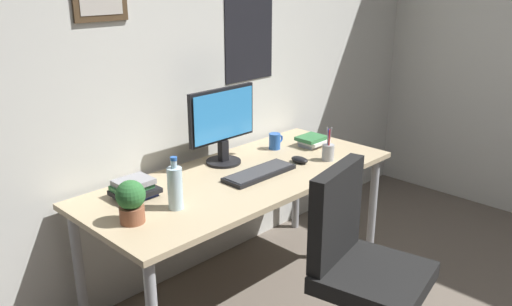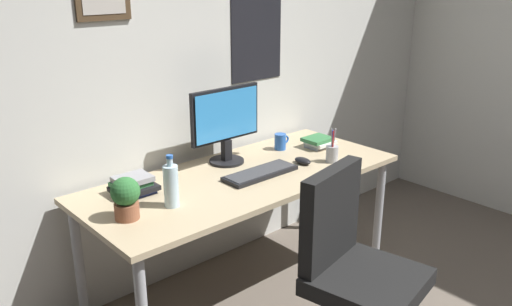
{
  "view_description": "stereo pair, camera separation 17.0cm",
  "coord_description": "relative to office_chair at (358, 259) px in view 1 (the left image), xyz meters",
  "views": [
    {
      "loc": [
        -1.91,
        -0.21,
        1.77
      ],
      "look_at": [
        -0.07,
        1.6,
        0.87
      ],
      "focal_mm": 36.96,
      "sensor_mm": 36.0,
      "label": 1
    },
    {
      "loc": [
        -1.79,
        -0.33,
        1.77
      ],
      "look_at": [
        -0.07,
        1.6,
        0.87
      ],
      "focal_mm": 36.96,
      "sensor_mm": 36.0,
      "label": 2
    }
  ],
  "objects": [
    {
      "name": "water_bottle",
      "position": [
        -0.5,
        0.68,
        0.3
      ],
      "size": [
        0.07,
        0.07,
        0.25
      ],
      "color": "silver",
      "rests_on": "desk"
    },
    {
      "name": "wall_back",
      "position": [
        0.09,
        1.22,
        0.77
      ],
      "size": [
        4.4,
        0.1,
        2.6
      ],
      "color": "silver",
      "rests_on": "ground_plane"
    },
    {
      "name": "book_stack_right",
      "position": [
        -0.56,
        0.93,
        0.24
      ],
      "size": [
        0.21,
        0.17,
        0.09
      ],
      "color": "navy",
      "rests_on": "desk"
    },
    {
      "name": "coffee_mug_near",
      "position": [
        0.46,
        0.94,
        0.25
      ],
      "size": [
        0.11,
        0.07,
        0.1
      ],
      "color": "#2659B2",
      "rests_on": "desk"
    },
    {
      "name": "keyboard",
      "position": [
        0.08,
        0.7,
        0.21
      ],
      "size": [
        0.43,
        0.15,
        0.03
      ],
      "color": "black",
      "rests_on": "desk"
    },
    {
      "name": "office_chair",
      "position": [
        0.0,
        0.0,
        0.0
      ],
      "size": [
        0.58,
        0.57,
        0.95
      ],
      "color": "black",
      "rests_on": "ground_plane"
    },
    {
      "name": "desk",
      "position": [
        0.01,
        0.76,
        0.13
      ],
      "size": [
        1.78,
        0.75,
        0.72
      ],
      "color": "tan",
      "rests_on": "ground_plane"
    },
    {
      "name": "book_stack_left",
      "position": [
        0.67,
        0.81,
        0.23
      ],
      "size": [
        0.18,
        0.15,
        0.06
      ],
      "color": "gray",
      "rests_on": "desk"
    },
    {
      "name": "pen_cup",
      "position": [
        0.52,
        0.58,
        0.25
      ],
      "size": [
        0.07,
        0.07,
        0.2
      ],
      "color": "#9EA0A5",
      "rests_on": "desk"
    },
    {
      "name": "computer_mouse",
      "position": [
        0.38,
        0.67,
        0.22
      ],
      "size": [
        0.06,
        0.11,
        0.04
      ],
      "color": "black",
      "rests_on": "desk"
    },
    {
      "name": "monitor",
      "position": [
        0.07,
        0.98,
        0.44
      ],
      "size": [
        0.46,
        0.2,
        0.43
      ],
      "color": "black",
      "rests_on": "desk"
    },
    {
      "name": "potted_plant",
      "position": [
        -0.72,
        0.71,
        0.3
      ],
      "size": [
        0.13,
        0.13,
        0.19
      ],
      "color": "brown",
      "rests_on": "desk"
    }
  ]
}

